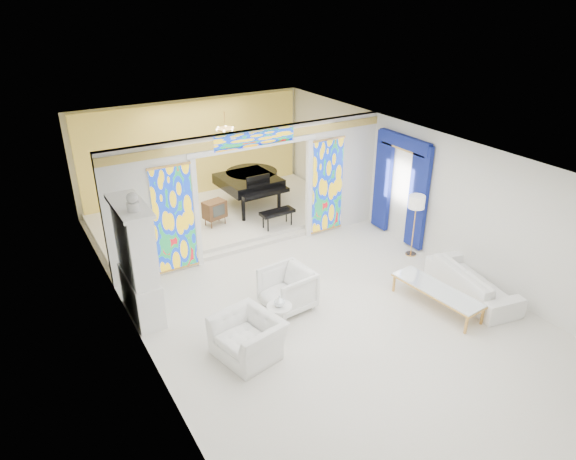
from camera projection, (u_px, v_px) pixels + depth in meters
floor at (298, 284)px, 11.24m from camera, size 12.00×12.00×0.00m
ceiling at (299, 152)px, 9.95m from camera, size 7.00×12.00×0.02m
wall_back at (193, 150)px, 15.26m from camera, size 7.00×0.02×3.00m
wall_front at (569, 410)px, 5.93m from camera, size 7.00×0.02×3.00m
wall_left at (128, 265)px, 9.00m from camera, size 0.02×12.00×3.00m
wall_right at (424, 191)px, 12.19m from camera, size 0.02×12.00×3.00m
partition_wall at (254, 186)px, 12.08m from camera, size 7.00×0.22×3.00m
stained_glass_left at (174, 219)px, 11.22m from camera, size 0.90×0.04×2.40m
stained_glass_right at (327, 186)px, 13.08m from camera, size 0.90×0.04×2.40m
stained_glass_transom at (255, 139)px, 11.49m from camera, size 2.00×0.04×0.34m
alcove_platform at (222, 215)px, 14.39m from camera, size 6.80×3.80×0.18m
gold_curtain_back at (195, 151)px, 15.17m from camera, size 6.70×0.10×2.90m
chandelier at (225, 129)px, 13.34m from camera, size 0.48×0.48×0.30m
blue_drapes at (401, 180)px, 12.66m from camera, size 0.14×1.85×2.65m
china_cabinet at (137, 263)px, 9.73m from camera, size 0.56×1.46×2.72m
armchair_left at (248, 337)px, 8.97m from camera, size 1.22×1.32×0.73m
armchair_right at (287, 289)px, 10.28m from camera, size 1.02×0.99×0.85m
sofa at (472, 281)px, 10.74m from camera, size 1.25×2.33×0.65m
side_table at (279, 315)px, 9.54m from camera, size 0.54×0.54×0.59m
vase at (279, 301)px, 9.41m from camera, size 0.22×0.22×0.21m
coffee_table at (437, 290)px, 10.29m from camera, size 0.79×2.00×0.44m
floor_lamp at (416, 205)px, 11.93m from camera, size 0.48×0.48×1.54m
grand_piano at (251, 180)px, 14.49m from camera, size 1.83×2.87×1.13m
tv_console at (215, 210)px, 13.45m from camera, size 0.64×0.50×0.66m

